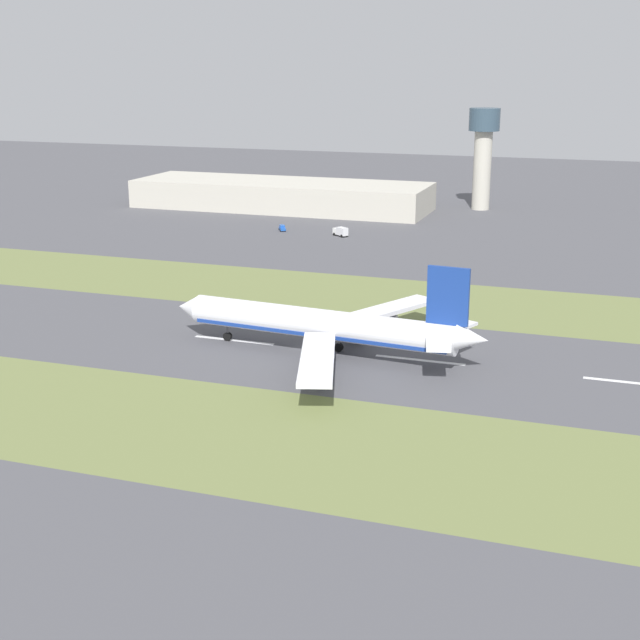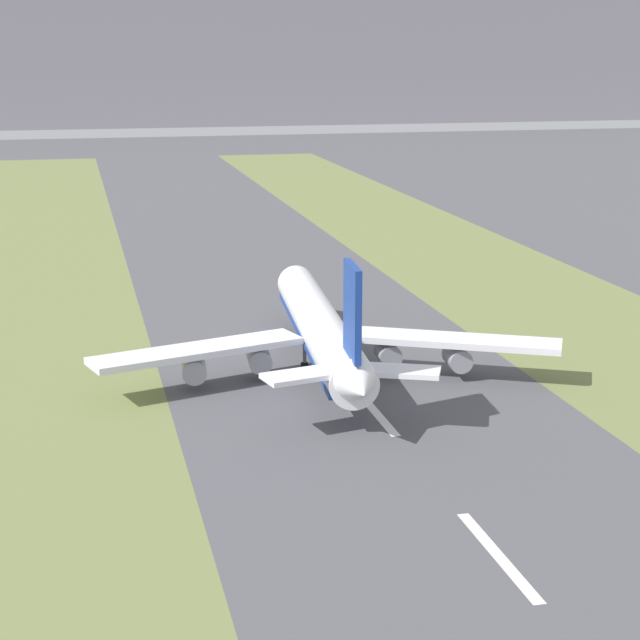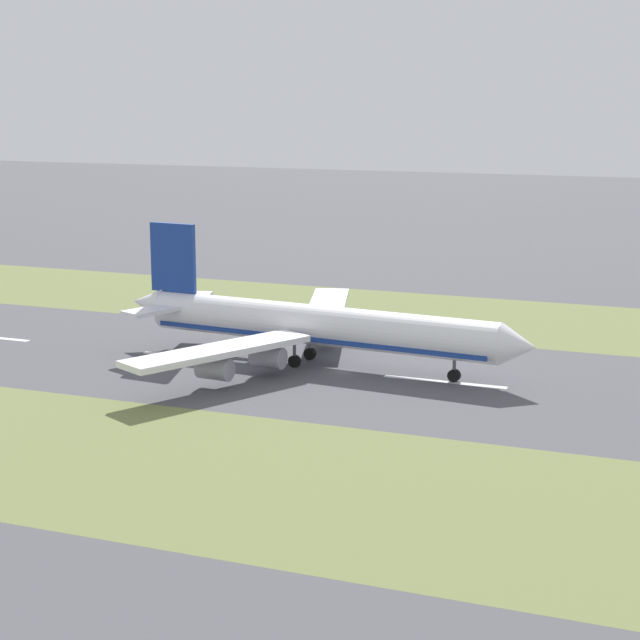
% 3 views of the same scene
% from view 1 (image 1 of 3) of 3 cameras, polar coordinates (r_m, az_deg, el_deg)
% --- Properties ---
extents(ground_plane, '(800.00, 800.00, 0.00)m').
position_cam_1_polar(ground_plane, '(182.95, -1.05, -1.78)').
color(ground_plane, '#4C4C51').
extents(grass_median_west, '(40.00, 600.00, 0.01)m').
position_cam_1_polar(grass_median_west, '(144.16, -7.23, -6.98)').
color(grass_median_west, olive).
rests_on(grass_median_west, ground).
extents(grass_median_east, '(40.00, 600.00, 0.01)m').
position_cam_1_polar(grass_median_east, '(224.06, 2.89, 1.57)').
color(grass_median_east, olive).
rests_on(grass_median_east, ground).
extents(centreline_dash_near, '(1.20, 18.00, 0.01)m').
position_cam_1_polar(centreline_dash_near, '(172.94, 19.47, -3.82)').
color(centreline_dash_near, silver).
rests_on(centreline_dash_near, ground).
extents(centreline_dash_mid, '(1.20, 18.00, 0.01)m').
position_cam_1_polar(centreline_dash_mid, '(176.48, 6.41, -2.56)').
color(centreline_dash_mid, silver).
rests_on(centreline_dash_mid, ground).
extents(centreline_dash_far, '(1.20, 18.00, 0.01)m').
position_cam_1_polar(centreline_dash_far, '(188.63, -5.51, -1.30)').
color(centreline_dash_far, silver).
rests_on(centreline_dash_far, ground).
extents(airplane_main_jet, '(63.90, 67.22, 20.20)m').
position_cam_1_polar(airplane_main_jet, '(176.86, 0.56, -0.37)').
color(airplane_main_jet, white).
rests_on(airplane_main_jet, ground).
extents(terminal_building, '(36.00, 117.98, 10.80)m').
position_cam_1_polar(terminal_building, '(359.69, -2.48, 8.00)').
color(terminal_building, '#BCB7A8').
rests_on(terminal_building, ground).
extents(control_tower, '(12.00, 12.00, 39.42)m').
position_cam_1_polar(control_tower, '(360.84, 10.40, 10.80)').
color(control_tower, '#BCB7A8').
rests_on(control_tower, ground).
extents(service_truck, '(5.30, 6.15, 3.10)m').
position_cam_1_polar(service_truck, '(301.17, 1.33, 5.69)').
color(service_truck, white).
rests_on(service_truck, ground).
extents(apron_car, '(4.70, 3.82, 2.03)m').
position_cam_1_polar(apron_car, '(311.42, -2.43, 5.91)').
color(apron_car, '#1E51B2').
rests_on(apron_car, ground).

